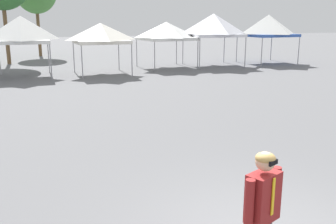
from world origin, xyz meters
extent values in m
cylinder|color=#9E9EA3|center=(-1.68, 17.63, 1.06)|extent=(0.06, 0.06, 2.13)
cylinder|color=#9E9EA3|center=(-1.59, 20.45, 1.06)|extent=(0.06, 0.06, 2.13)
pyramid|color=white|center=(-3.05, 19.08, 2.79)|extent=(3.06, 3.06, 1.32)
cube|color=white|center=(-3.05, 19.08, 2.03)|extent=(3.03, 3.03, 0.20)
cylinder|color=#9E9EA3|center=(-0.05, 17.10, 1.02)|extent=(0.06, 0.06, 2.05)
cylinder|color=#9E9EA3|center=(2.84, 17.15, 1.02)|extent=(0.06, 0.06, 2.05)
cylinder|color=#9E9EA3|center=(-0.11, 19.99, 1.02)|extent=(0.06, 0.06, 2.05)
cylinder|color=#9E9EA3|center=(2.78, 20.05, 1.02)|extent=(0.06, 0.06, 2.05)
pyramid|color=white|center=(1.36, 18.57, 2.54)|extent=(3.10, 3.10, 0.99)
cube|color=white|center=(1.36, 18.57, 1.95)|extent=(3.07, 3.07, 0.20)
cylinder|color=#9E9EA3|center=(4.69, 18.42, 1.04)|extent=(0.06, 0.06, 2.07)
cylinder|color=#9E9EA3|center=(7.83, 18.66, 1.04)|extent=(0.06, 0.06, 2.07)
cylinder|color=#9E9EA3|center=(4.45, 21.56, 1.04)|extent=(0.06, 0.06, 2.07)
cylinder|color=#9E9EA3|center=(7.60, 21.80, 1.04)|extent=(0.06, 0.06, 2.07)
pyramid|color=white|center=(6.14, 20.11, 2.58)|extent=(3.55, 3.55, 1.00)
cube|color=white|center=(6.14, 20.11, 1.97)|extent=(3.51, 3.51, 0.20)
cylinder|color=#9E9EA3|center=(7.83, 18.37, 1.13)|extent=(0.06, 0.06, 2.26)
cylinder|color=#9E9EA3|center=(11.18, 18.11, 1.13)|extent=(0.06, 0.06, 2.26)
cylinder|color=#9E9EA3|center=(8.08, 21.72, 1.13)|extent=(0.06, 0.06, 2.26)
cylinder|color=#9E9EA3|center=(11.43, 21.47, 1.13)|extent=(0.06, 0.06, 2.26)
pyramid|color=white|center=(9.63, 19.92, 2.95)|extent=(3.79, 3.79, 1.38)
cube|color=white|center=(9.63, 19.92, 2.16)|extent=(3.75, 3.75, 0.20)
cylinder|color=#9E9EA3|center=(12.61, 18.25, 1.10)|extent=(0.06, 0.06, 2.19)
cylinder|color=#9E9EA3|center=(15.86, 18.29, 1.10)|extent=(0.06, 0.06, 2.19)
cylinder|color=#9E9EA3|center=(12.57, 21.50, 1.10)|extent=(0.06, 0.06, 2.19)
cylinder|color=#9E9EA3|center=(15.82, 21.54, 1.10)|extent=(0.06, 0.06, 2.19)
pyramid|color=white|center=(14.21, 19.89, 2.89)|extent=(3.46, 3.46, 1.40)
cube|color=#3359B2|center=(14.21, 19.89, 2.09)|extent=(3.43, 3.43, 0.20)
cube|color=maroon|center=(-0.72, -0.85, 1.22)|extent=(0.48, 0.37, 0.60)
cylinder|color=maroon|center=(-0.97, -0.95, 1.24)|extent=(0.11, 0.11, 0.56)
cylinder|color=maroon|center=(-0.47, -0.75, 1.24)|extent=(0.11, 0.11, 0.56)
sphere|color=#D8A884|center=(-0.72, -0.85, 1.67)|extent=(0.23, 0.23, 0.23)
ellipsoid|color=tan|center=(-0.72, -0.85, 1.71)|extent=(0.23, 0.23, 0.14)
cube|color=black|center=(-0.68, -0.95, 1.68)|extent=(0.15, 0.08, 0.06)
cube|color=yellow|center=(-0.67, -0.97, 1.27)|extent=(0.05, 0.03, 0.46)
cylinder|color=brown|center=(-1.49, 32.19, 2.13)|extent=(0.28, 0.28, 4.26)
cylinder|color=brown|center=(-4.03, 26.35, 2.25)|extent=(0.28, 0.28, 4.49)
camera|label=1|loc=(-3.24, -4.23, 3.25)|focal=40.32mm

